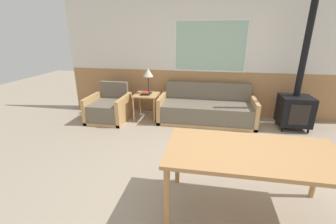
% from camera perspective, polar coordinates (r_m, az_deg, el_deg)
% --- Properties ---
extents(ground_plane, '(16.00, 16.00, 0.00)m').
position_cam_1_polar(ground_plane, '(3.23, 12.69, -16.38)').
color(ground_plane, gray).
extents(wall_back, '(7.20, 0.09, 2.70)m').
position_cam_1_polar(wall_back, '(5.28, 12.79, 13.52)').
color(wall_back, '#AD7A4C').
rests_on(wall_back, ground_plane).
extents(couch, '(2.06, 0.84, 0.81)m').
position_cam_1_polar(couch, '(5.01, 9.69, 0.34)').
color(couch, tan).
rests_on(couch, ground_plane).
extents(armchair, '(0.82, 0.86, 0.80)m').
position_cam_1_polar(armchair, '(5.21, -14.75, 0.72)').
color(armchair, tan).
rests_on(armchair, ground_plane).
extents(side_table, '(0.53, 0.53, 0.57)m').
position_cam_1_polar(side_table, '(5.08, -5.51, 3.47)').
color(side_table, tan).
rests_on(side_table, ground_plane).
extents(table_lamp, '(0.22, 0.22, 0.56)m').
position_cam_1_polar(table_lamp, '(5.03, -5.07, 9.71)').
color(table_lamp, '#262628').
rests_on(table_lamp, side_table).
extents(book_stack, '(0.21, 0.17, 0.07)m').
position_cam_1_polar(book_stack, '(4.96, -5.76, 4.64)').
color(book_stack, '#2D7F3D').
rests_on(book_stack, side_table).
extents(dining_table, '(1.75, 0.88, 0.75)m').
position_cam_1_polar(dining_table, '(2.47, 20.66, -10.72)').
color(dining_table, '#B27F4C').
rests_on(dining_table, ground_plane).
extents(wood_stove, '(0.59, 0.54, 2.48)m').
position_cam_1_polar(wood_stove, '(5.16, 29.70, 1.89)').
color(wood_stove, black).
rests_on(wood_stove, ground_plane).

